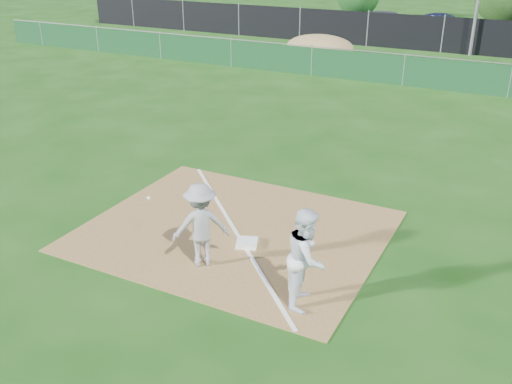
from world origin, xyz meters
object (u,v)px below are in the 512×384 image
at_px(play_at_first, 201,225).
at_px(car_left, 387,22).
at_px(runner, 307,257).
at_px(first_base, 247,243).
at_px(car_mid, 444,26).

xyz_separation_m(play_at_first, car_left, (-4.12, 27.58, -0.09)).
height_order(play_at_first, car_left, play_at_first).
xyz_separation_m(runner, car_left, (-6.30, 27.81, -0.13)).
bearing_deg(play_at_first, first_base, 67.33).
distance_m(car_left, car_mid, 3.31).
relative_size(first_base, car_mid, 0.10).
xyz_separation_m(first_base, car_left, (-4.54, 26.58, 0.68)).
xyz_separation_m(car_left, car_mid, (3.30, 0.27, -0.05)).
distance_m(first_base, car_mid, 26.89).
bearing_deg(first_base, car_mid, 92.65).
xyz_separation_m(first_base, play_at_first, (-0.42, -1.00, 0.77)).
height_order(first_base, play_at_first, play_at_first).
xyz_separation_m(first_base, runner, (1.76, -1.22, 0.81)).
height_order(play_at_first, car_mid, play_at_first).
bearing_deg(car_mid, car_left, 94.55).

